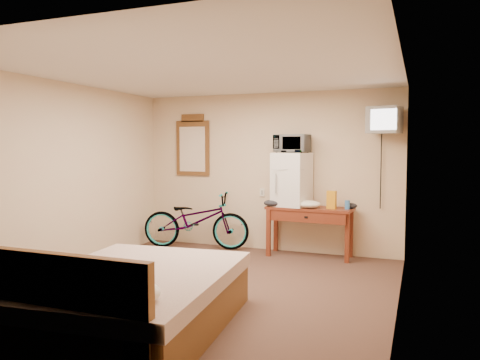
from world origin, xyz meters
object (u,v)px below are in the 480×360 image
at_px(mini_fridge, 292,179).
at_px(blue_cup, 347,205).
at_px(desk, 309,216).
at_px(microwave, 292,144).
at_px(wall_mirror, 193,146).
at_px(bed, 130,299).
at_px(crt_television, 384,120).
at_px(bicycle, 196,220).

distance_m(mini_fridge, blue_cup, 0.92).
bearing_deg(desk, microwave, 167.54).
relative_size(wall_mirror, bed, 0.45).
bearing_deg(microwave, mini_fridge, -117.76).
bearing_deg(blue_cup, desk, 179.46).
height_order(crt_television, bicycle, crt_television).
bearing_deg(desk, blue_cup, -0.54).
bearing_deg(desk, wall_mirror, 172.54).
bearing_deg(mini_fridge, wall_mirror, 173.37).
relative_size(microwave, bed, 0.22).
distance_m(crt_television, bed, 4.26).
bearing_deg(blue_cup, mini_fridge, 175.35).
distance_m(mini_fridge, wall_mirror, 1.86).
height_order(microwave, bicycle, microwave).
relative_size(mini_fridge, wall_mirror, 0.79).
xyz_separation_m(mini_fridge, wall_mirror, (-1.78, 0.21, 0.51)).
relative_size(crt_television, wall_mirror, 0.58).
relative_size(blue_cup, crt_television, 0.22).
bearing_deg(crt_television, mini_fridge, 178.15).
bearing_deg(bed, microwave, 80.55).
height_order(desk, bed, bed).
xyz_separation_m(desk, wall_mirror, (-2.07, 0.27, 1.05)).
distance_m(mini_fridge, microwave, 0.54).
relative_size(blue_cup, bicycle, 0.07).
relative_size(bicycle, bed, 0.77).
bearing_deg(blue_cup, bed, -112.87).
bearing_deg(bed, mini_fridge, 80.55).
bearing_deg(wall_mirror, bicycle, -56.88).
distance_m(desk, blue_cup, 0.59).
relative_size(desk, blue_cup, 10.03).
bearing_deg(wall_mirror, crt_television, -4.59).
bearing_deg(wall_mirror, blue_cup, -5.99).
relative_size(blue_cup, wall_mirror, 0.13).
distance_m(wall_mirror, bicycle, 1.27).
bearing_deg(wall_mirror, bed, -71.66).
xyz_separation_m(microwave, bicycle, (-1.57, -0.12, -1.24)).
distance_m(microwave, crt_television, 1.37).
xyz_separation_m(desk, blue_cup, (0.56, -0.01, 0.19)).
xyz_separation_m(mini_fridge, crt_television, (1.34, -0.04, 0.86)).
relative_size(desk, wall_mirror, 1.27).
relative_size(desk, bicycle, 0.74).
relative_size(desk, crt_television, 2.18).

